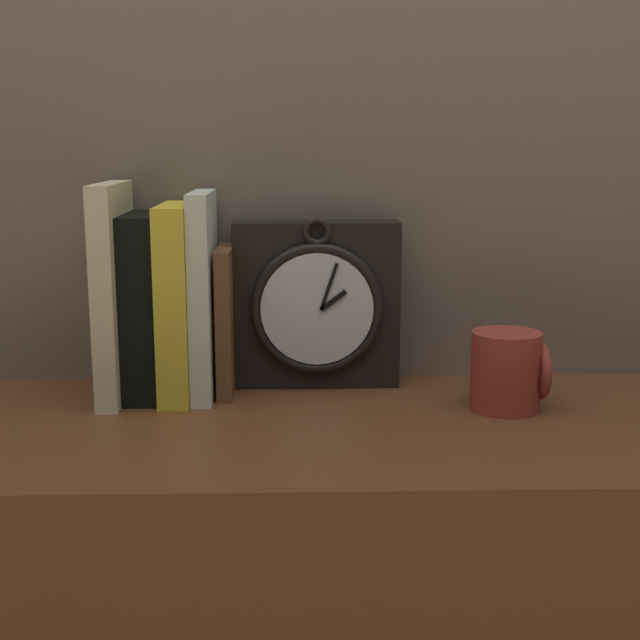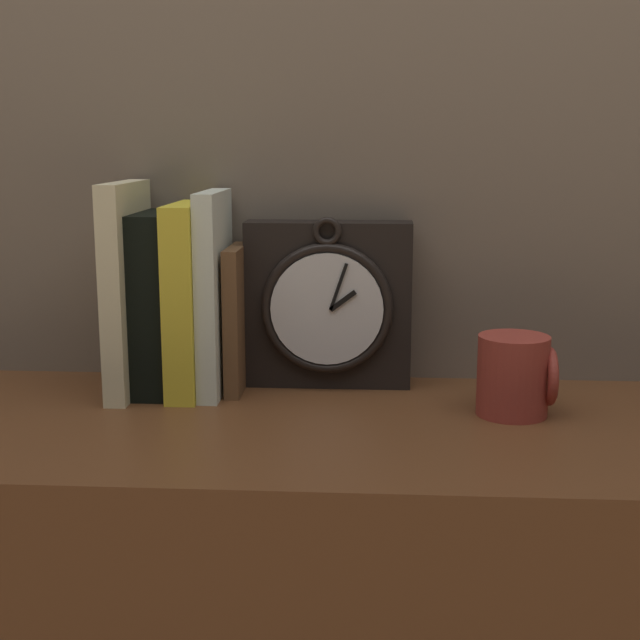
{
  "view_description": "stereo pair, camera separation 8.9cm",
  "coord_description": "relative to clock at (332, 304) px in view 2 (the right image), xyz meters",
  "views": [
    {
      "loc": [
        -0.03,
        -0.94,
        1.2
      ],
      "look_at": [
        0.0,
        0.0,
        1.01
      ],
      "focal_mm": 50.0,
      "sensor_mm": 36.0,
      "label": 1
    },
    {
      "loc": [
        0.06,
        -0.94,
        1.2
      ],
      "look_at": [
        0.0,
        0.0,
        1.01
      ],
      "focal_mm": 50.0,
      "sensor_mm": 36.0,
      "label": 2
    }
  ],
  "objects": [
    {
      "name": "wall_back",
      "position": [
        -0.0,
        0.07,
        0.3
      ],
      "size": [
        6.0,
        0.05,
        2.6
      ],
      "color": "#756656",
      "rests_on": "ground_plane"
    },
    {
      "name": "clock",
      "position": [
        0.0,
        0.0,
        0.0
      ],
      "size": [
        0.21,
        0.07,
        0.22
      ],
      "color": "black",
      "rests_on": "bookshelf"
    },
    {
      "name": "book_slot0_cream",
      "position": [
        -0.25,
        -0.04,
        0.02
      ],
      "size": [
        0.03,
        0.15,
        0.26
      ],
      "color": "beige",
      "rests_on": "bookshelf"
    },
    {
      "name": "book_slot1_black",
      "position": [
        -0.21,
        -0.03,
        0.01
      ],
      "size": [
        0.04,
        0.13,
        0.22
      ],
      "color": "black",
      "rests_on": "bookshelf"
    },
    {
      "name": "book_slot2_yellow",
      "position": [
        -0.17,
        -0.04,
        0.01
      ],
      "size": [
        0.04,
        0.14,
        0.23
      ],
      "color": "yellow",
      "rests_on": "bookshelf"
    },
    {
      "name": "book_slot3_white",
      "position": [
        -0.14,
        -0.04,
        0.02
      ],
      "size": [
        0.02,
        0.13,
        0.25
      ],
      "color": "silver",
      "rests_on": "bookshelf"
    },
    {
      "name": "book_slot4_brown",
      "position": [
        -0.12,
        -0.02,
        -0.01
      ],
      "size": [
        0.02,
        0.11,
        0.18
      ],
      "color": "brown",
      "rests_on": "bookshelf"
    },
    {
      "name": "mug",
      "position": [
        0.21,
        -0.11,
        -0.06
      ],
      "size": [
        0.09,
        0.08,
        0.09
      ],
      "color": "#9E382D",
      "rests_on": "bookshelf"
    }
  ]
}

